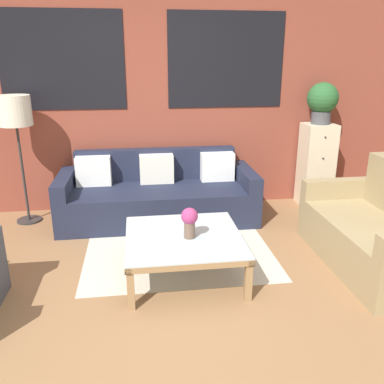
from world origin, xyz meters
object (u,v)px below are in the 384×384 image
couch_dark (158,196)px  coffee_table (184,241)px  floor_lamp (15,116)px  potted_plant (322,101)px  flower_vase (190,220)px  settee_vintage (379,234)px  drawer_cabinet (316,165)px

couch_dark → coffee_table: couch_dark is taller
coffee_table → floor_lamp: 2.41m
potted_plant → flower_vase: bearing=-138.3°
floor_lamp → flower_vase: bearing=-41.7°
settee_vintage → floor_lamp: floor_lamp is taller
coffee_table → potted_plant: 2.68m
couch_dark → potted_plant: (2.04, 0.23, 1.05)m
coffee_table → drawer_cabinet: size_ratio=0.94×
couch_dark → potted_plant: size_ratio=4.49×
couch_dark → floor_lamp: floor_lamp is taller
settee_vintage → floor_lamp: bearing=156.1°
floor_lamp → flower_vase: 2.40m
couch_dark → flower_vase: (0.19, -1.42, 0.25)m
settee_vintage → coffee_table: size_ratio=1.55×
coffee_table → floor_lamp: floor_lamp is taller
settee_vintage → drawer_cabinet: bearing=86.3°
floor_lamp → drawer_cabinet: 3.63m
drawer_cabinet → flower_vase: bearing=-138.3°
settee_vintage → drawer_cabinet: 1.67m
drawer_cabinet → potted_plant: 0.81m
couch_dark → floor_lamp: size_ratio=1.55×
coffee_table → drawer_cabinet: bearing=40.2°
settee_vintage → flower_vase: 1.76m
drawer_cabinet → flower_vase: 2.48m
couch_dark → floor_lamp: bearing=175.9°
settee_vintage → floor_lamp: 3.89m
potted_plant → drawer_cabinet: bearing=-90.0°
drawer_cabinet → coffee_table: bearing=-139.8°
potted_plant → flower_vase: size_ratio=1.88×
floor_lamp → flower_vase: size_ratio=5.43×
coffee_table → flower_vase: bearing=-44.0°
flower_vase → floor_lamp: bearing=138.3°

